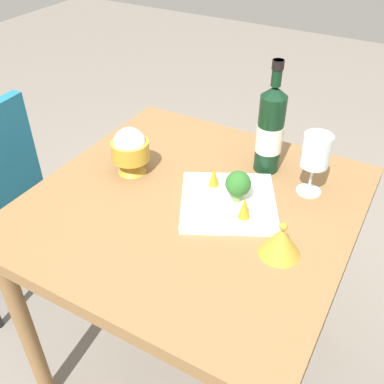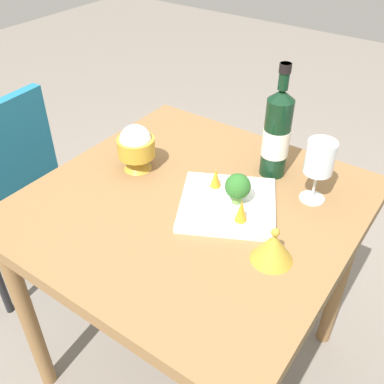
# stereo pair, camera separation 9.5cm
# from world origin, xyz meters

# --- Properties ---
(ground_plane) EXTENTS (8.00, 8.00, 0.00)m
(ground_plane) POSITION_xyz_m (0.00, 0.00, 0.00)
(ground_plane) COLOR gray
(dining_table) EXTENTS (0.85, 0.85, 0.74)m
(dining_table) POSITION_xyz_m (0.00, 0.00, 0.65)
(dining_table) COLOR olive
(dining_table) RESTS_ON ground_plane
(wine_bottle) EXTENTS (0.08, 0.08, 0.33)m
(wine_bottle) POSITION_xyz_m (0.11, 0.25, 0.87)
(wine_bottle) COLOR black
(wine_bottle) RESTS_ON dining_table
(wine_glass) EXTENTS (0.08, 0.08, 0.18)m
(wine_glass) POSITION_xyz_m (0.26, 0.20, 0.87)
(wine_glass) COLOR white
(wine_glass) RESTS_ON dining_table
(rice_bowl) EXTENTS (0.11, 0.11, 0.14)m
(rice_bowl) POSITION_xyz_m (-0.23, 0.04, 0.81)
(rice_bowl) COLOR gold
(rice_bowl) RESTS_ON dining_table
(rice_bowl_lid) EXTENTS (0.10, 0.10, 0.09)m
(rice_bowl_lid) POSITION_xyz_m (0.28, -0.07, 0.78)
(rice_bowl_lid) COLOR gold
(rice_bowl_lid) RESTS_ON dining_table
(serving_plate) EXTENTS (0.34, 0.34, 0.02)m
(serving_plate) POSITION_xyz_m (0.09, 0.03, 0.75)
(serving_plate) COLOR white
(serving_plate) RESTS_ON dining_table
(broccoli_floret) EXTENTS (0.07, 0.07, 0.09)m
(broccoli_floret) POSITION_xyz_m (0.11, 0.05, 0.81)
(broccoli_floret) COLOR #729E4C
(broccoli_floret) RESTS_ON serving_plate
(carrot_garnish_left) EXTENTS (0.03, 0.03, 0.06)m
(carrot_garnish_left) POSITION_xyz_m (0.03, 0.07, 0.79)
(carrot_garnish_left) COLOR orange
(carrot_garnish_left) RESTS_ON serving_plate
(carrot_garnish_right) EXTENTS (0.03, 0.03, 0.06)m
(carrot_garnish_right) POSITION_xyz_m (0.16, -0.01, 0.79)
(carrot_garnish_right) COLOR orange
(carrot_garnish_right) RESTS_ON serving_plate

